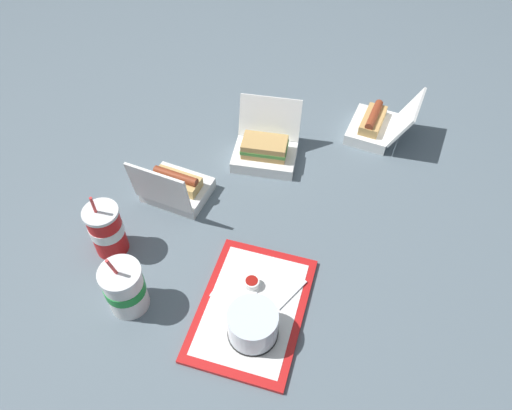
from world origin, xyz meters
TOP-DOWN VIEW (x-y plane):
  - ground_plane at (0.00, 0.00)m, footprint 3.20×3.20m
  - food_tray at (0.35, 0.08)m, footprint 0.37×0.26m
  - cake_container at (0.41, 0.10)m, footprint 0.12×0.12m
  - ketchup_cup at (0.28, 0.06)m, footprint 0.04×0.04m
  - napkin_stack at (0.31, 0.03)m, footprint 0.12×0.12m
  - plastic_fork at (0.28, 0.17)m, footprint 0.10×0.06m
  - clamshell_hotdog_right at (0.04, -0.25)m, footprint 0.19×0.20m
  - clamshell_sandwich_center at (-0.19, -0.03)m, footprint 0.21×0.22m
  - clamshell_hotdog_back at (-0.41, 0.29)m, footprint 0.21×0.22m
  - soda_cup_center at (0.41, -0.22)m, footprint 0.10×0.10m
  - soda_cup_front at (0.27, -0.35)m, footprint 0.09×0.09m

SIDE VIEW (x-z plane):
  - ground_plane at x=0.00m, z-range 0.00..0.00m
  - food_tray at x=0.35m, z-range 0.00..0.01m
  - napkin_stack at x=0.31m, z-range 0.01..0.02m
  - plastic_fork at x=0.28m, z-range 0.01..0.02m
  - ketchup_cup at x=0.28m, z-range 0.01..0.04m
  - clamshell_hotdog_back at x=-0.41m, z-range -0.04..0.12m
  - clamshell_hotdog_right at x=0.04m, z-range -0.05..0.13m
  - clamshell_sandwich_center at x=-0.19m, z-range -0.04..0.13m
  - cake_container at x=0.41m, z-range 0.01..0.10m
  - soda_cup_center at x=0.41m, z-range -0.03..0.18m
  - soda_cup_front at x=0.27m, z-range -0.03..0.19m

